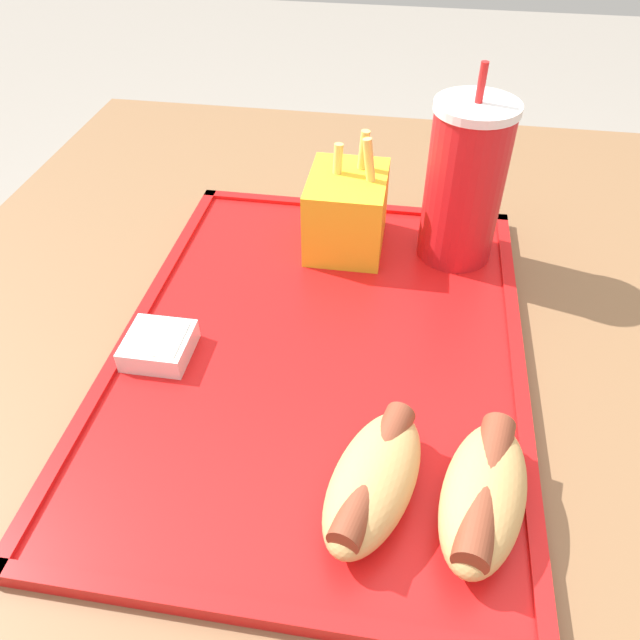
{
  "coord_description": "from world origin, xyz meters",
  "views": [
    {
      "loc": [
        0.36,
        0.04,
        1.13
      ],
      "look_at": [
        -0.03,
        -0.03,
        0.79
      ],
      "focal_mm": 35.0,
      "sensor_mm": 36.0,
      "label": 1
    }
  ],
  "objects": [
    {
      "name": "hot_dog_far",
      "position": [
        0.12,
        0.11,
        0.78
      ],
      "size": [
        0.13,
        0.08,
        0.04
      ],
      "color": "tan",
      "rests_on": "food_tray"
    },
    {
      "name": "soda_cup",
      "position": [
        -0.19,
        0.09,
        0.84
      ],
      "size": [
        0.08,
        0.08,
        0.19
      ],
      "color": "red",
      "rests_on": "food_tray"
    },
    {
      "name": "hot_dog_near",
      "position": [
        0.12,
        0.03,
        0.78
      ],
      "size": [
        0.13,
        0.08,
        0.04
      ],
      "color": "tan",
      "rests_on": "food_tray"
    },
    {
      "name": "fries_carton",
      "position": [
        -0.19,
        -0.02,
        0.8
      ],
      "size": [
        0.1,
        0.08,
        0.12
      ],
      "color": "gold",
      "rests_on": "food_tray"
    },
    {
      "name": "sauce_cup_mayo",
      "position": [
        0.01,
        -0.16,
        0.77
      ],
      "size": [
        0.05,
        0.05,
        0.02
      ],
      "color": "silver",
      "rests_on": "food_tray"
    },
    {
      "name": "food_tray",
      "position": [
        -0.03,
        -0.03,
        0.75
      ],
      "size": [
        0.48,
        0.35,
        0.01
      ],
      "color": "red",
      "rests_on": "dining_table"
    },
    {
      "name": "dining_table",
      "position": [
        0.0,
        0.0,
        0.37
      ],
      "size": [
        1.08,
        0.88,
        0.75
      ],
      "color": "brown",
      "rests_on": "ground_plane"
    }
  ]
}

